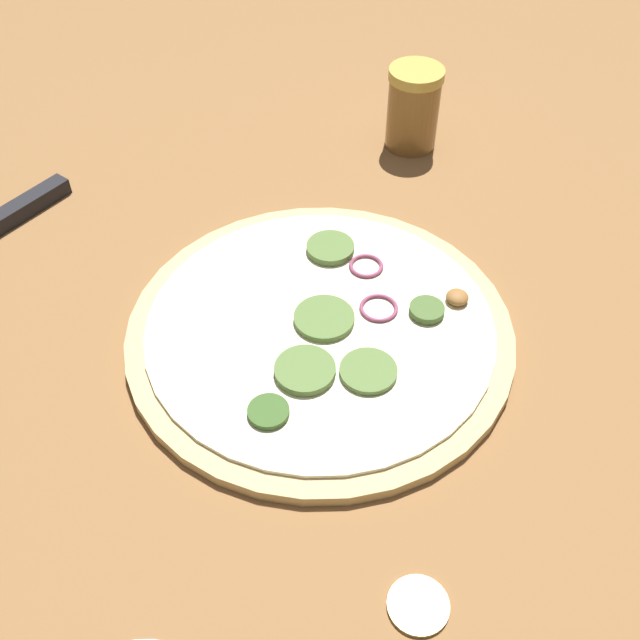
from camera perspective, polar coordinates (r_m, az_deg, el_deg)
name	(u,v)px	position (r m, az deg, el deg)	size (l,w,h in m)	color
ground_plane	(320,336)	(0.69, 0.00, -1.22)	(3.00, 3.00, 0.00)	olive
pizza	(321,330)	(0.69, 0.09, -0.78)	(0.36, 0.36, 0.03)	#D6B77A
spice_jar	(413,108)	(0.92, 7.12, 15.75)	(0.06, 0.06, 0.10)	olive
loose_cap	(418,604)	(0.56, 7.51, -20.68)	(0.04, 0.04, 0.01)	gold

